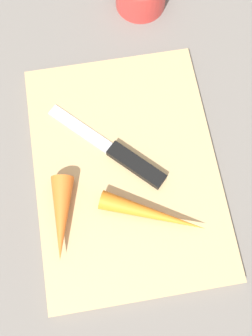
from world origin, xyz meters
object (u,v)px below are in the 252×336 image
(cutting_board, at_px, (126,169))
(carrot_long, at_px, (153,214))
(knife, at_px, (129,160))
(carrot_short, at_px, (61,218))

(cutting_board, height_order, carrot_long, carrot_long)
(knife, xyz_separation_m, carrot_short, (-0.07, 0.10, 0.01))
(cutting_board, height_order, knife, knife)
(cutting_board, height_order, carrot_short, carrot_short)
(carrot_long, bearing_deg, carrot_short, -161.57)
(knife, xyz_separation_m, carrot_long, (-0.08, -0.02, 0.01))
(cutting_board, bearing_deg, carrot_short, 121.27)
(cutting_board, bearing_deg, knife, -31.95)
(cutting_board, relative_size, carrot_long, 2.49)
(cutting_board, distance_m, carrot_short, 0.12)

